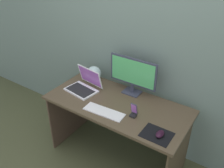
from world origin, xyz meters
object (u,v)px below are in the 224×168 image
object	(u,v)px
laptop	(84,86)
phone_in_dock	(134,112)
monitor	(133,74)
mouse	(160,134)
fishbowl	(94,73)
keyboard_external	(104,112)

from	to	relation	value
laptop	phone_in_dock	distance (m)	0.67
monitor	mouse	size ratio (longest dim) A/B	5.16
phone_in_dock	fishbowl	bearing A→B (deg)	154.80
fishbowl	keyboard_external	world-z (taller)	fishbowl
laptop	fishbowl	size ratio (longest dim) A/B	2.16
monitor	phone_in_dock	size ratio (longest dim) A/B	3.75
monitor	laptop	distance (m)	0.54
monitor	mouse	bearing A→B (deg)	-40.46
laptop	fishbowl	world-z (taller)	laptop
laptop	keyboard_external	bearing A→B (deg)	-27.18
monitor	mouse	world-z (taller)	monitor
laptop	phone_in_dock	xyz separation A→B (m)	(0.66, -0.10, 0.00)
fishbowl	mouse	distance (m)	1.11
fishbowl	phone_in_dock	distance (m)	0.78
monitor	fishbowl	bearing A→B (deg)	180.00
mouse	phone_in_dock	xyz separation A→B (m)	(-0.31, 0.11, 0.03)
laptop	mouse	distance (m)	0.99
monitor	fishbowl	xyz separation A→B (m)	(-0.50, 0.00, -0.14)
laptop	mouse	size ratio (longest dim) A/B	3.56
fishbowl	keyboard_external	xyz separation A→B (m)	(0.45, -0.44, -0.07)
laptop	fishbowl	bearing A→B (deg)	100.44
monitor	mouse	distance (m)	0.71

